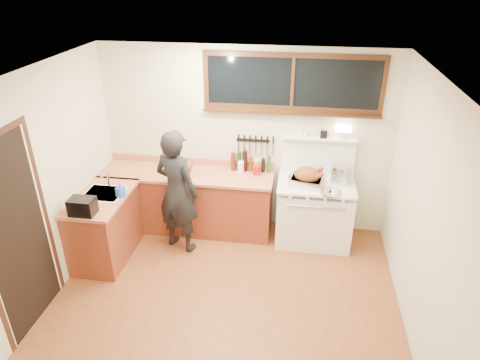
% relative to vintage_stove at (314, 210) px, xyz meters
% --- Properties ---
extents(ground_plane, '(4.00, 3.50, 0.02)m').
position_rel_vintage_stove_xyz_m(ground_plane, '(-1.00, -1.41, -0.48)').
color(ground_plane, brown).
extents(room_shell, '(4.10, 3.60, 2.65)m').
position_rel_vintage_stove_xyz_m(room_shell, '(-1.00, -1.41, 1.18)').
color(room_shell, beige).
rests_on(room_shell, ground).
extents(counter_back, '(2.44, 0.64, 1.00)m').
position_rel_vintage_stove_xyz_m(counter_back, '(-1.80, 0.04, -0.01)').
color(counter_back, maroon).
rests_on(counter_back, ground).
extents(counter_left, '(0.64, 1.09, 0.90)m').
position_rel_vintage_stove_xyz_m(counter_left, '(-2.70, -0.79, -0.02)').
color(counter_left, maroon).
rests_on(counter_left, ground).
extents(sink_unit, '(0.50, 0.45, 0.37)m').
position_rel_vintage_stove_xyz_m(sink_unit, '(-2.68, -0.71, 0.38)').
color(sink_unit, white).
rests_on(sink_unit, counter_left).
extents(vintage_stove, '(1.02, 0.74, 1.61)m').
position_rel_vintage_stove_xyz_m(vintage_stove, '(0.00, 0.00, 0.00)').
color(vintage_stove, white).
rests_on(vintage_stove, ground).
extents(back_window, '(2.32, 0.13, 0.77)m').
position_rel_vintage_stove_xyz_m(back_window, '(-0.40, 0.31, 1.60)').
color(back_window, black).
rests_on(back_window, room_shell).
extents(left_doorway, '(0.02, 1.04, 2.17)m').
position_rel_vintage_stove_xyz_m(left_doorway, '(-2.99, -1.96, 0.62)').
color(left_doorway, black).
rests_on(left_doorway, ground).
extents(knife_strip, '(0.52, 0.03, 0.28)m').
position_rel_vintage_stove_xyz_m(knife_strip, '(-0.88, 0.32, 0.84)').
color(knife_strip, black).
rests_on(knife_strip, room_shell).
extents(man, '(0.73, 0.60, 1.71)m').
position_rel_vintage_stove_xyz_m(man, '(-1.80, -0.44, 0.38)').
color(man, black).
rests_on(man, ground).
extents(soap_bottle, '(0.11, 0.12, 0.19)m').
position_rel_vintage_stove_xyz_m(soap_bottle, '(-2.43, -0.75, 0.53)').
color(soap_bottle, blue).
rests_on(soap_bottle, counter_left).
extents(toaster, '(0.29, 0.20, 0.20)m').
position_rel_vintage_stove_xyz_m(toaster, '(-2.70, -1.21, 0.53)').
color(toaster, black).
rests_on(toaster, counter_left).
extents(cutting_board, '(0.41, 0.34, 0.13)m').
position_rel_vintage_stove_xyz_m(cutting_board, '(-1.81, 0.01, 0.48)').
color(cutting_board, '#C0704C').
rests_on(cutting_board, counter_back).
extents(roast_turkey, '(0.48, 0.40, 0.25)m').
position_rel_vintage_stove_xyz_m(roast_turkey, '(-0.13, -0.07, 0.53)').
color(roast_turkey, silver).
rests_on(roast_turkey, vintage_stove).
extents(stockpot, '(0.34, 0.34, 0.24)m').
position_rel_vintage_stove_xyz_m(stockpot, '(0.31, 0.05, 0.55)').
color(stockpot, silver).
rests_on(stockpot, vintage_stove).
extents(saucepan, '(0.19, 0.30, 0.13)m').
position_rel_vintage_stove_xyz_m(saucepan, '(-0.05, 0.17, 0.50)').
color(saucepan, silver).
rests_on(saucepan, vintage_stove).
extents(pot_lid, '(0.34, 0.34, 0.04)m').
position_rel_vintage_stove_xyz_m(pot_lid, '(0.17, -0.28, 0.44)').
color(pot_lid, silver).
rests_on(pot_lid, vintage_stove).
extents(coffee_tin, '(0.10, 0.08, 0.14)m').
position_rel_vintage_stove_xyz_m(coffee_tin, '(-0.82, 0.12, 0.50)').
color(coffee_tin, maroon).
rests_on(coffee_tin, counter_back).
extents(pitcher, '(0.09, 0.09, 0.16)m').
position_rel_vintage_stove_xyz_m(pitcher, '(-1.05, 0.16, 0.51)').
color(pitcher, white).
rests_on(pitcher, counter_back).
extents(bottle_cluster, '(0.56, 0.07, 0.30)m').
position_rel_vintage_stove_xyz_m(bottle_cluster, '(-0.95, 0.22, 0.56)').
color(bottle_cluster, black).
rests_on(bottle_cluster, counter_back).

